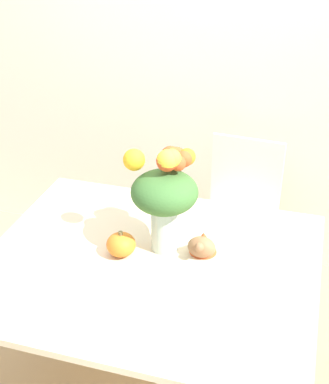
{
  "coord_description": "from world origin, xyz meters",
  "views": [
    {
      "loc": [
        0.55,
        -1.65,
        2.08
      ],
      "look_at": [
        0.03,
        0.11,
        1.04
      ],
      "focal_mm": 50.0,
      "sensor_mm": 36.0,
      "label": 1
    }
  ],
  "objects": [
    {
      "name": "turkey_figurine",
      "position": [
        0.19,
        0.11,
        0.82
      ],
      "size": [
        0.12,
        0.16,
        0.09
      ],
      "color": "#936642",
      "rests_on": "dining_table"
    },
    {
      "name": "wall_back",
      "position": [
        0.0,
        1.26,
        1.35
      ],
      "size": [
        8.0,
        0.06,
        2.7
      ],
      "color": "silver",
      "rests_on": "ground_plane"
    },
    {
      "name": "pumpkin",
      "position": [
        -0.13,
        0.02,
        0.82
      ],
      "size": [
        0.12,
        0.12,
        0.11
      ],
      "color": "orange",
      "rests_on": "dining_table"
    },
    {
      "name": "dining_chair_near_window",
      "position": [
        0.23,
        0.89,
        0.47
      ],
      "size": [
        0.45,
        0.45,
        0.91
      ],
      "rotation": [
        0.0,
        0.0,
        -0.08
      ],
      "color": "white",
      "rests_on": "ground_plane"
    },
    {
      "name": "dining_table",
      "position": [
        0.0,
        0.0,
        0.68
      ],
      "size": [
        1.34,
        1.1,
        0.77
      ],
      "color": "beige",
      "rests_on": "ground_plane"
    },
    {
      "name": "flower_vase",
      "position": [
        0.03,
        0.12,
        1.03
      ],
      "size": [
        0.31,
        0.3,
        0.45
      ],
      "color": "#B2CCBC",
      "rests_on": "dining_table"
    }
  ]
}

